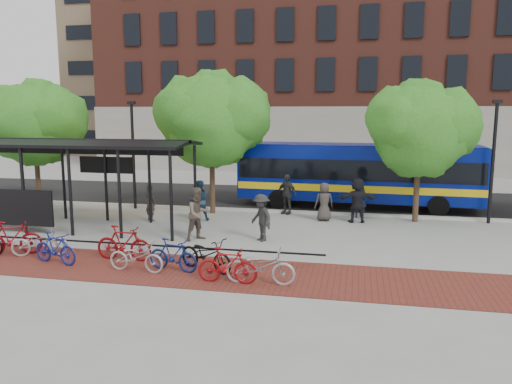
% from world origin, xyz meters
% --- Properties ---
extents(ground, '(160.00, 160.00, 0.00)m').
position_xyz_m(ground, '(0.00, 0.00, 0.00)').
color(ground, '#9E9E99').
rests_on(ground, ground).
extents(asphalt_street, '(160.00, 8.00, 0.01)m').
position_xyz_m(asphalt_street, '(0.00, 8.00, 0.01)').
color(asphalt_street, black).
rests_on(asphalt_street, ground).
extents(curb, '(160.00, 0.25, 0.12)m').
position_xyz_m(curb, '(0.00, 4.00, 0.06)').
color(curb, '#B7B7B2').
rests_on(curb, ground).
extents(brick_strip, '(24.00, 3.00, 0.01)m').
position_xyz_m(brick_strip, '(-2.00, -5.00, 0.00)').
color(brick_strip, maroon).
rests_on(brick_strip, ground).
extents(bike_rack_rail, '(12.00, 0.05, 0.95)m').
position_xyz_m(bike_rack_rail, '(-3.30, -4.10, 0.00)').
color(bike_rack_rail, black).
rests_on(bike_rack_rail, ground).
extents(building_brick, '(55.00, 14.00, 20.00)m').
position_xyz_m(building_brick, '(10.00, 26.00, 10.00)').
color(building_brick, brown).
rests_on(building_brick, ground).
extents(building_tower, '(22.00, 22.00, 30.00)m').
position_xyz_m(building_tower, '(-16.00, 40.00, 15.00)').
color(building_tower, '#7A664C').
rests_on(building_tower, ground).
extents(bus_shelter, '(10.60, 3.07, 3.60)m').
position_xyz_m(bus_shelter, '(-8.13, -0.48, 3.00)').
color(bus_shelter, black).
rests_on(bus_shelter, ground).
extents(tree_a, '(4.90, 4.00, 6.18)m').
position_xyz_m(tree_a, '(-11.91, 3.35, 4.24)').
color(tree_a, '#382619').
rests_on(tree_a, ground).
extents(tree_b, '(5.15, 4.20, 6.47)m').
position_xyz_m(tree_b, '(-2.90, 3.35, 4.46)').
color(tree_b, '#382619').
rests_on(tree_b, ground).
extents(tree_c, '(4.66, 3.80, 5.92)m').
position_xyz_m(tree_c, '(6.09, 3.35, 4.05)').
color(tree_c, '#382619').
rests_on(tree_c, ground).
extents(lamp_post_left, '(0.35, 0.20, 5.12)m').
position_xyz_m(lamp_post_left, '(-7.00, 3.60, 2.75)').
color(lamp_post_left, black).
rests_on(lamp_post_left, ground).
extents(lamp_post_right, '(0.35, 0.20, 5.12)m').
position_xyz_m(lamp_post_right, '(9.00, 3.60, 2.75)').
color(lamp_post_right, black).
rests_on(lamp_post_right, ground).
extents(bus, '(11.57, 3.12, 3.10)m').
position_xyz_m(bus, '(3.52, 6.04, 1.78)').
color(bus, navy).
rests_on(bus, ground).
extents(bike_1, '(1.95, 1.21, 1.13)m').
position_xyz_m(bike_1, '(-7.48, -4.59, 0.57)').
color(bike_1, maroon).
rests_on(bike_1, ground).
extents(bike_2, '(1.88, 1.20, 0.93)m').
position_xyz_m(bike_2, '(-6.53, -4.51, 0.47)').
color(bike_2, '#A0A1A3').
rests_on(bike_2, ground).
extents(bike_3, '(1.72, 0.85, 1.00)m').
position_xyz_m(bike_3, '(-5.51, -5.19, 0.50)').
color(bike_3, navy).
rests_on(bike_3, ground).
extents(bike_5, '(1.87, 0.58, 1.12)m').
position_xyz_m(bike_5, '(-3.60, -4.42, 0.56)').
color(bike_5, maroon).
rests_on(bike_5, ground).
extents(bike_6, '(1.78, 0.74, 0.91)m').
position_xyz_m(bike_6, '(-2.74, -5.39, 0.46)').
color(bike_6, '#AFAFB1').
rests_on(bike_6, ground).
extents(bike_7, '(1.68, 0.77, 0.97)m').
position_xyz_m(bike_7, '(-1.70, -5.12, 0.49)').
color(bike_7, navy).
rests_on(bike_7, ground).
extents(bike_8, '(2.01, 1.38, 1.00)m').
position_xyz_m(bike_8, '(-0.77, -4.88, 0.50)').
color(bike_8, black).
rests_on(bike_8, ground).
extents(bike_9, '(1.67, 0.49, 1.00)m').
position_xyz_m(bike_9, '(0.13, -5.80, 0.50)').
color(bike_9, maroon).
rests_on(bike_9, ground).
extents(bike_10, '(1.94, 0.73, 1.01)m').
position_xyz_m(bike_10, '(1.04, -5.71, 0.50)').
color(bike_10, '#A5A5A7').
rests_on(bike_10, ground).
extents(pedestrian_1, '(0.68, 0.60, 1.56)m').
position_xyz_m(pedestrian_1, '(-5.16, 1.22, 0.78)').
color(pedestrian_1, '#37302C').
rests_on(pedestrian_1, ground).
extents(pedestrian_2, '(1.06, 0.97, 1.75)m').
position_xyz_m(pedestrian_2, '(-3.09, 1.63, 0.88)').
color(pedestrian_2, '#1E3348').
rests_on(pedestrian_2, ground).
extents(pedestrian_4, '(1.17, 0.90, 1.84)m').
position_xyz_m(pedestrian_4, '(0.38, 3.80, 0.92)').
color(pedestrian_4, '#2A2A2A').
rests_on(pedestrian_4, ground).
extents(pedestrian_5, '(1.86, 0.88, 1.92)m').
position_xyz_m(pedestrian_5, '(3.56, 2.64, 0.96)').
color(pedestrian_5, black).
rests_on(pedestrian_5, ground).
extents(pedestrian_6, '(0.93, 0.75, 1.66)m').
position_xyz_m(pedestrian_6, '(2.17, 2.69, 0.83)').
color(pedestrian_6, '#3B342F').
rests_on(pedestrian_6, ground).
extents(pedestrian_7, '(0.68, 0.53, 1.65)m').
position_xyz_m(pedestrian_7, '(3.67, 3.60, 0.83)').
color(pedestrian_7, '#1D2644').
rests_on(pedestrian_7, ground).
extents(pedestrian_8, '(1.18, 1.20, 1.94)m').
position_xyz_m(pedestrian_8, '(-2.11, -1.50, 0.97)').
color(pedestrian_8, brown).
rests_on(pedestrian_8, ground).
extents(pedestrian_9, '(1.24, 1.24, 1.72)m').
position_xyz_m(pedestrian_9, '(0.17, -1.17, 0.86)').
color(pedestrian_9, '#272727').
rests_on(pedestrian_9, ground).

